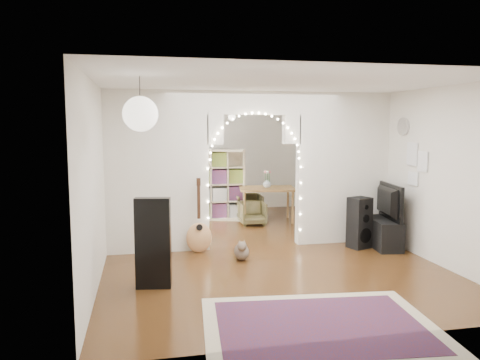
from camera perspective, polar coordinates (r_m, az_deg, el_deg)
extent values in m
plane|color=black|center=(8.36, 1.64, -8.02)|extent=(7.50, 7.50, 0.00)
cube|color=white|center=(8.11, 1.70, 10.77)|extent=(5.00, 7.50, 0.02)
cube|color=silver|center=(11.79, -2.59, 2.92)|extent=(5.00, 0.02, 2.70)
cube|color=silver|center=(4.59, 12.68, -3.16)|extent=(5.00, 0.02, 2.70)
cube|color=silver|center=(7.92, -16.20, 0.83)|extent=(0.02, 7.50, 2.70)
cube|color=silver|center=(9.04, 17.28, 1.48)|extent=(0.02, 7.50, 2.70)
cube|color=silver|center=(7.90, -10.04, 0.98)|extent=(1.70, 0.20, 2.70)
cube|color=silver|center=(8.66, 12.35, 1.41)|extent=(1.70, 0.20, 2.70)
cube|color=silver|center=(8.09, 1.70, 9.36)|extent=(1.60, 0.20, 0.40)
cube|color=white|center=(9.70, -15.26, 2.77)|extent=(0.04, 1.20, 1.40)
cylinder|color=white|center=(8.48, 19.31, 6.16)|extent=(0.03, 0.31, 0.31)
sphere|color=white|center=(5.46, -12.05, 7.88)|extent=(0.40, 0.40, 0.40)
cube|color=maroon|center=(5.26, 9.77, -17.12)|extent=(2.63, 2.07, 0.02)
cube|color=black|center=(6.23, -10.54, -7.58)|extent=(0.48, 0.23, 1.20)
ellipsoid|color=tan|center=(7.85, -5.03, -5.66)|extent=(0.44, 0.18, 0.51)
cube|color=black|center=(7.77, -5.06, -2.58)|extent=(0.05, 0.04, 0.59)
cube|color=black|center=(7.72, -5.09, -0.24)|extent=(0.07, 0.04, 0.13)
ellipsoid|color=brown|center=(7.49, 0.18, -8.75)|extent=(0.29, 0.40, 0.26)
sphere|color=brown|center=(7.31, 0.22, -8.08)|extent=(0.17, 0.17, 0.15)
cone|color=brown|center=(7.28, -0.07, -7.53)|extent=(0.05, 0.05, 0.05)
cone|color=brown|center=(7.30, 0.52, -7.50)|extent=(0.05, 0.05, 0.05)
cylinder|color=brown|center=(7.70, 0.13, -8.98)|extent=(0.08, 0.24, 0.08)
cube|color=black|center=(8.39, 14.34, -5.07)|extent=(0.42, 0.40, 0.89)
cylinder|color=black|center=(8.33, 15.06, -6.56)|extent=(0.25, 0.11, 0.26)
cylinder|color=black|center=(8.27, 15.13, -4.57)|extent=(0.14, 0.07, 0.14)
cylinder|color=black|center=(8.23, 15.17, -3.22)|extent=(0.08, 0.05, 0.08)
cube|color=black|center=(8.61, 16.98, -6.18)|extent=(0.54, 1.05, 0.50)
imported|color=black|center=(8.50, 17.10, -2.49)|extent=(0.29, 1.08, 0.62)
cube|color=beige|center=(10.59, -3.68, -0.53)|extent=(1.59, 0.89, 1.59)
cube|color=brown|center=(10.36, 3.32, -1.05)|extent=(1.31, 0.97, 0.05)
cylinder|color=brown|center=(10.06, 0.56, -3.45)|extent=(0.05, 0.05, 0.70)
cylinder|color=brown|center=(10.18, 6.42, -3.37)|extent=(0.05, 0.05, 0.70)
cylinder|color=brown|center=(10.69, 0.33, -2.85)|extent=(0.05, 0.05, 0.70)
cylinder|color=brown|center=(10.80, 5.85, -2.78)|extent=(0.05, 0.05, 0.70)
imported|color=silver|center=(10.34, 3.32, -0.39)|extent=(0.21, 0.21, 0.19)
imported|color=brown|center=(10.04, 1.56, -4.08)|extent=(0.55, 0.56, 0.50)
imported|color=brown|center=(10.74, 1.06, -3.21)|extent=(0.61, 0.62, 0.55)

